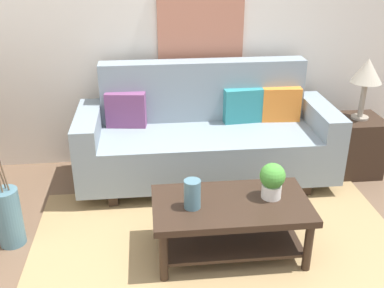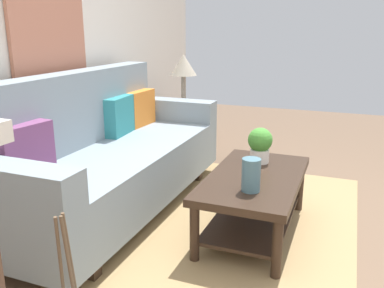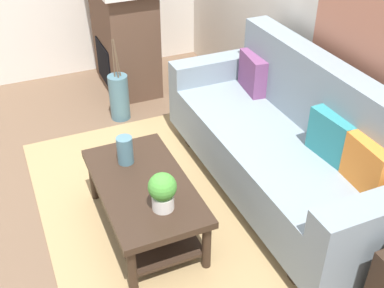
{
  "view_description": "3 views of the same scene",
  "coord_description": "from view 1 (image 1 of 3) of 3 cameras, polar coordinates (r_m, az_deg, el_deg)",
  "views": [
    {
      "loc": [
        -0.49,
        -2.25,
        2.11
      ],
      "look_at": [
        -0.14,
        1.06,
        0.57
      ],
      "focal_mm": 42.1,
      "sensor_mm": 36.0,
      "label": 1
    },
    {
      "loc": [
        -2.51,
        -0.18,
        1.39
      ],
      "look_at": [
        0.25,
        0.91,
        0.55
      ],
      "focal_mm": 38.23,
      "sensor_mm": 36.0,
      "label": 2
    },
    {
      "loc": [
        2.51,
        -0.33,
        2.45
      ],
      "look_at": [
        0.01,
        0.76,
        0.61
      ],
      "focal_mm": 44.64,
      "sensor_mm": 36.0,
      "label": 3
    }
  ],
  "objects": [
    {
      "name": "floor_vase_branch_a",
      "position": [
        3.42,
        -22.96,
        -2.84
      ],
      "size": [
        0.05,
        0.02,
        0.36
      ],
      "primitive_type": "cylinder",
      "rotation": [
        0.01,
        -0.11,
        0.0
      ],
      "color": "brown",
      "rests_on": "floor_vase"
    },
    {
      "name": "potted_plant_tabletop",
      "position": [
        3.19,
        10.13,
        -4.47
      ],
      "size": [
        0.18,
        0.18,
        0.26
      ],
      "color": "white",
      "rests_on": "coffee_table"
    },
    {
      "name": "area_rug",
      "position": [
        3.5,
        3.29,
        -12.22
      ],
      "size": [
        2.79,
        1.63,
        0.01
      ],
      "primitive_type": "cube",
      "color": "#A38456",
      "rests_on": "ground_plane"
    },
    {
      "name": "floor_vase",
      "position": [
        3.62,
        -22.2,
        -8.6
      ],
      "size": [
        0.19,
        0.19,
        0.46
      ],
      "primitive_type": "cylinder",
      "color": "slate",
      "rests_on": "ground_plane"
    },
    {
      "name": "framed_painting",
      "position": [
        4.31,
        1.11,
        15.32
      ],
      "size": [
        0.81,
        0.03,
        0.76
      ],
      "primitive_type": "cube",
      "color": "#B77056"
    },
    {
      "name": "throw_pillow_orange",
      "position": [
        4.32,
        11.18,
        4.98
      ],
      "size": [
        0.37,
        0.14,
        0.32
      ],
      "primitive_type": "cube",
      "rotation": [
        0.0,
        0.0,
        -0.06
      ],
      "color": "orange",
      "rests_on": "couch"
    },
    {
      "name": "throw_pillow_teal",
      "position": [
        4.23,
        6.48,
        4.87
      ],
      "size": [
        0.37,
        0.15,
        0.32
      ],
      "primitive_type": "cube",
      "rotation": [
        0.0,
        0.0,
        0.08
      ],
      "color": "teal",
      "rests_on": "couch"
    },
    {
      "name": "table_lamp",
      "position": [
        4.38,
        21.29,
        8.35
      ],
      "size": [
        0.28,
        0.28,
        0.57
      ],
      "color": "gray",
      "rests_on": "side_table"
    },
    {
      "name": "wall_back",
      "position": [
        4.38,
        0.46,
        14.81
      ],
      "size": [
        5.53,
        0.1,
        2.7
      ],
      "primitive_type": "cube",
      "color": "silver",
      "rests_on": "ground_plane"
    },
    {
      "name": "side_table",
      "position": [
        4.61,
        19.94,
        -0.16
      ],
      "size": [
        0.44,
        0.44,
        0.56
      ],
      "primitive_type": "cube",
      "color": "#332319",
      "rests_on": "ground_plane"
    },
    {
      "name": "couch",
      "position": [
        4.14,
        1.79,
        0.89
      ],
      "size": [
        2.3,
        0.84,
        1.08
      ],
      "color": "gray",
      "rests_on": "ground_plane"
    },
    {
      "name": "tabletop_vase",
      "position": [
        3.05,
        0.04,
        -6.36
      ],
      "size": [
        0.11,
        0.11,
        0.21
      ],
      "primitive_type": "cylinder",
      "color": "slate",
      "rests_on": "coffee_table"
    },
    {
      "name": "throw_pillow_plum",
      "position": [
        4.14,
        -8.38,
        4.31
      ],
      "size": [
        0.37,
        0.17,
        0.32
      ],
      "primitive_type": "cube",
      "rotation": [
        0.0,
        0.0,
        -0.13
      ],
      "color": "#7A4270",
      "rests_on": "couch"
    },
    {
      "name": "coffee_table",
      "position": [
        3.23,
        4.93,
        -9.07
      ],
      "size": [
        1.1,
        0.6,
        0.43
      ],
      "color": "#332319",
      "rests_on": "ground_plane"
    }
  ]
}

